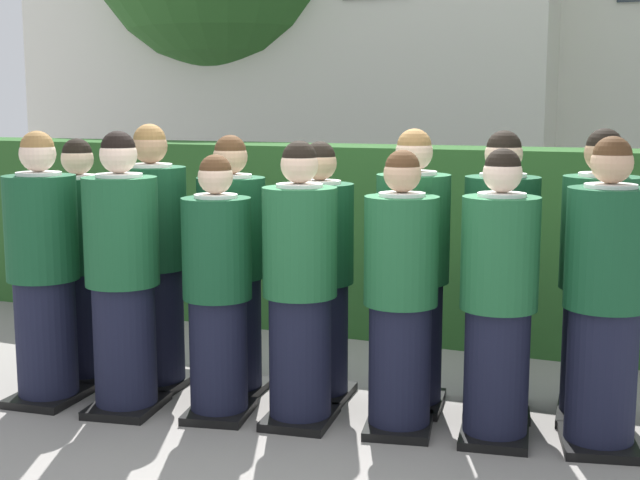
% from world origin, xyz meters
% --- Properties ---
extents(ground_plane, '(60.00, 60.00, 0.00)m').
position_xyz_m(ground_plane, '(0.00, 0.00, 0.00)').
color(ground_plane, gray).
extents(student_front_row_0, '(0.44, 0.55, 1.69)m').
position_xyz_m(student_front_row_0, '(-1.65, -0.24, 0.80)').
color(student_front_row_0, black).
rests_on(student_front_row_0, ground).
extents(student_front_row_1, '(0.47, 0.54, 1.69)m').
position_xyz_m(student_front_row_1, '(-1.09, -0.20, 0.81)').
color(student_front_row_1, black).
rests_on(student_front_row_1, ground).
extents(student_front_row_2, '(0.44, 0.53, 1.56)m').
position_xyz_m(student_front_row_2, '(-0.52, -0.07, 0.74)').
color(student_front_row_2, black).
rests_on(student_front_row_2, ground).
extents(student_front_row_3, '(0.44, 0.54, 1.64)m').
position_xyz_m(student_front_row_3, '(-0.04, 0.02, 0.78)').
color(student_front_row_3, black).
rests_on(student_front_row_3, ground).
extents(student_front_row_4, '(0.45, 0.52, 1.60)m').
position_xyz_m(student_front_row_4, '(0.54, 0.12, 0.76)').
color(student_front_row_4, black).
rests_on(student_front_row_4, ground).
extents(student_front_row_5, '(0.44, 0.54, 1.61)m').
position_xyz_m(student_front_row_5, '(1.07, 0.19, 0.77)').
color(student_front_row_5, black).
rests_on(student_front_row_5, ground).
extents(student_front_row_6, '(0.49, 0.56, 1.68)m').
position_xyz_m(student_front_row_6, '(1.61, 0.29, 0.80)').
color(student_front_row_6, black).
rests_on(student_front_row_6, ground).
extents(student_rear_row_0, '(0.43, 0.54, 1.62)m').
position_xyz_m(student_rear_row_0, '(-1.71, 0.21, 0.77)').
color(student_rear_row_0, black).
rests_on(student_rear_row_0, ground).
extents(student_rear_row_1, '(0.45, 0.56, 1.72)m').
position_xyz_m(student_rear_row_1, '(-1.18, 0.26, 0.82)').
color(student_rear_row_1, black).
rests_on(student_rear_row_1, ground).
extents(student_rear_row_2, '(0.43, 0.51, 1.66)m').
position_xyz_m(student_rear_row_2, '(-0.65, 0.34, 0.79)').
color(student_rear_row_2, black).
rests_on(student_rear_row_2, ground).
extents(student_rear_row_3, '(0.42, 0.50, 1.62)m').
position_xyz_m(student_rear_row_3, '(-0.09, 0.46, 0.77)').
color(student_rear_row_3, black).
rests_on(student_rear_row_3, ground).
extents(student_rear_row_4, '(0.46, 0.54, 1.70)m').
position_xyz_m(student_rear_row_4, '(0.48, 0.53, 0.81)').
color(student_rear_row_4, black).
rests_on(student_rear_row_4, ground).
extents(student_rear_row_5, '(0.48, 0.57, 1.69)m').
position_xyz_m(student_rear_row_5, '(0.99, 0.65, 0.81)').
color(student_rear_row_5, black).
rests_on(student_rear_row_5, ground).
extents(student_rear_row_6, '(0.44, 0.55, 1.71)m').
position_xyz_m(student_rear_row_6, '(1.54, 0.73, 0.82)').
color(student_rear_row_6, black).
rests_on(student_rear_row_6, ground).
extents(hedge, '(9.64, 0.70, 1.51)m').
position_xyz_m(hedge, '(0.00, 2.20, 0.76)').
color(hedge, '#285623').
rests_on(hedge, ground).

